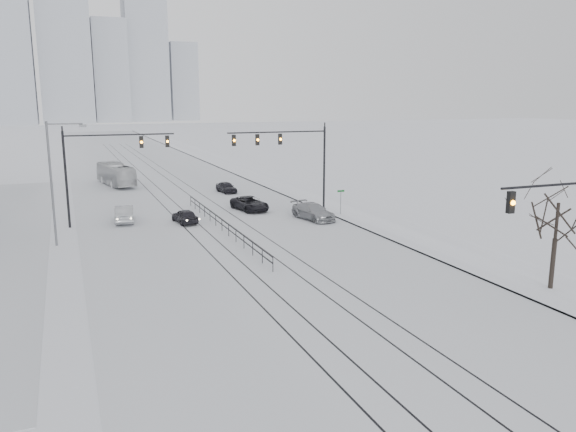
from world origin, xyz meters
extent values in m
plane|color=silver|center=(0.00, 0.00, 0.00)|extent=(500.00, 500.00, 0.00)
cube|color=silver|center=(0.00, 60.00, 0.01)|extent=(22.00, 260.00, 0.02)
cube|color=white|center=(13.50, 60.00, 0.08)|extent=(5.00, 260.00, 0.16)
cube|color=gray|center=(11.05, 60.00, 0.06)|extent=(0.10, 260.00, 0.12)
cube|color=black|center=(-2.60, 40.00, 0.02)|extent=(0.10, 180.00, 0.01)
cube|color=black|center=(-1.20, 40.00, 0.02)|extent=(0.10, 180.00, 0.01)
cube|color=black|center=(1.20, 40.00, 0.02)|extent=(0.10, 180.00, 0.01)
cube|color=black|center=(2.60, 40.00, 0.02)|extent=(0.10, 180.00, 0.01)
cube|color=#9DA2AC|center=(-30.00, 260.00, 27.50)|extent=(18.00, 18.00, 55.00)
cube|color=#9DA2AC|center=(-8.00, 268.00, 36.00)|extent=(22.00, 22.00, 72.00)
cube|color=#9DA2AC|center=(12.00, 276.00, 24.00)|extent=(16.00, 16.00, 48.00)
cube|color=#9DA2AC|center=(30.00, 284.00, 32.00)|extent=(20.00, 20.00, 64.00)
cube|color=#9DA2AC|center=(50.00, 292.00, 20.00)|extent=(14.00, 14.00, 40.00)
cylinder|color=black|center=(9.40, 6.00, 6.60)|extent=(6.00, 0.12, 0.12)
cube|color=black|center=(7.00, 6.00, 5.95)|extent=(0.32, 0.24, 1.00)
sphere|color=orange|center=(7.00, 5.86, 5.95)|extent=(0.22, 0.22, 0.22)
cylinder|color=black|center=(11.50, 35.00, 4.00)|extent=(0.20, 0.20, 8.00)
cylinder|color=black|center=(6.75, 35.00, 7.60)|extent=(9.50, 0.12, 0.12)
cube|color=black|center=(2.60, 35.00, 6.95)|extent=(0.32, 0.24, 1.00)
sphere|color=orange|center=(2.60, 34.86, 6.95)|extent=(0.22, 0.22, 0.22)
cube|color=black|center=(4.80, 35.00, 6.95)|extent=(0.32, 0.24, 1.00)
sphere|color=orange|center=(4.80, 34.86, 6.95)|extent=(0.22, 0.22, 0.22)
cube|color=black|center=(7.00, 35.00, 6.95)|extent=(0.32, 0.24, 1.00)
sphere|color=orange|center=(7.00, 34.86, 6.95)|extent=(0.22, 0.22, 0.22)
cylinder|color=black|center=(-11.50, 36.00, 4.00)|extent=(0.20, 0.20, 8.00)
cylinder|color=black|center=(-7.00, 36.00, 7.60)|extent=(9.00, 0.12, 0.12)
cube|color=black|center=(-3.10, 36.00, 6.95)|extent=(0.32, 0.24, 1.00)
sphere|color=orange|center=(-3.10, 35.86, 6.95)|extent=(0.22, 0.22, 0.22)
cube|color=black|center=(-5.30, 36.00, 6.95)|extent=(0.32, 0.24, 1.00)
sphere|color=orange|center=(-5.30, 35.86, 6.95)|extent=(0.22, 0.22, 0.22)
cylinder|color=#595B60|center=(-12.50, 30.00, 4.50)|extent=(0.16, 0.16, 9.00)
cylinder|color=#595B60|center=(-11.30, 30.00, 8.80)|extent=(2.40, 0.10, 0.10)
cube|color=#595B60|center=(-10.10, 30.00, 8.65)|extent=(0.50, 0.25, 0.18)
cylinder|color=black|center=(13.20, 9.00, 1.50)|extent=(0.26, 0.26, 3.00)
cylinder|color=black|center=(13.20, 9.00, 3.75)|extent=(0.18, 0.18, 2.50)
cube|color=black|center=(0.00, 30.00, 0.95)|extent=(0.06, 24.00, 0.06)
cube|color=black|center=(0.00, 30.00, 0.55)|extent=(0.06, 24.00, 0.06)
cylinder|color=#595B60|center=(11.80, 32.00, 1.20)|extent=(0.06, 0.06, 2.40)
cube|color=#0C4C19|center=(11.80, 32.00, 2.30)|extent=(0.70, 0.04, 0.18)
imported|color=black|center=(-2.20, 34.07, 0.62)|extent=(1.93, 3.79, 1.23)
imported|color=#9FA3A7|center=(-7.00, 36.50, 0.73)|extent=(2.00, 4.54, 1.45)
imported|color=black|center=(4.78, 37.46, 0.67)|extent=(3.05, 5.11, 1.33)
imported|color=#94969B|center=(8.72, 31.31, 0.72)|extent=(2.92, 5.24, 1.43)
imported|color=black|center=(5.56, 48.61, 0.62)|extent=(1.93, 3.80, 1.24)
imported|color=#BBBDBF|center=(-5.72, 59.18, 1.37)|extent=(4.07, 10.08, 2.74)
camera|label=1|loc=(-11.46, -13.30, 10.44)|focal=35.00mm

